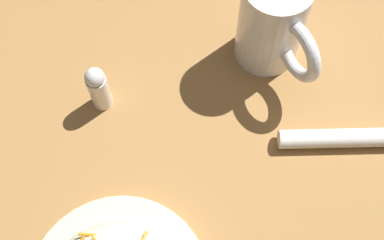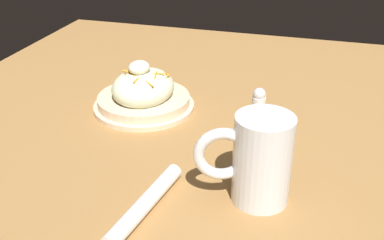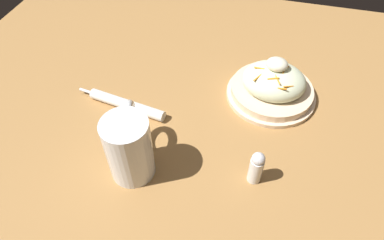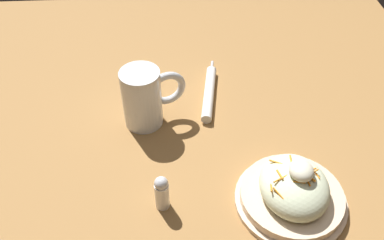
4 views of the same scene
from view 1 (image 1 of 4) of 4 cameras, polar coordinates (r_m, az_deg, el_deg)
ground_plane at (r=0.70m, az=-0.16°, el=3.60°), size 1.43×1.43×0.00m
beer_mug at (r=0.68m, az=8.95°, el=10.30°), size 0.09×0.14×0.14m
napkin_roll at (r=0.69m, az=17.64°, el=-1.91°), size 0.23×0.05×0.02m
salt_shaker at (r=0.67m, az=-10.47°, el=3.82°), size 0.03×0.03×0.08m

